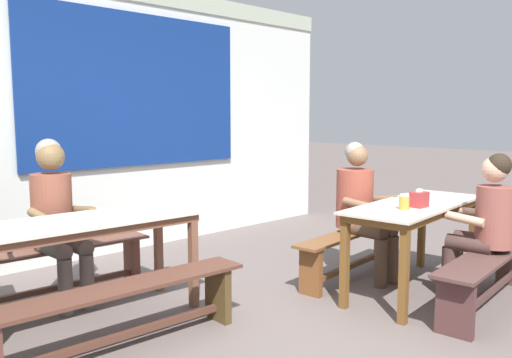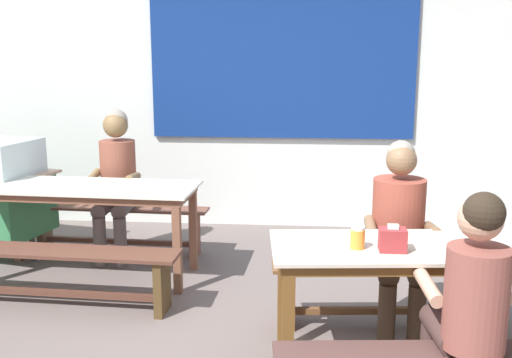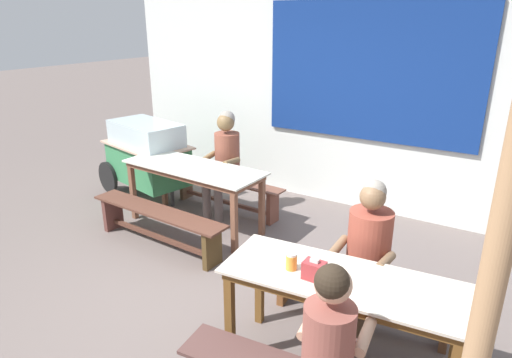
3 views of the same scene
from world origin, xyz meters
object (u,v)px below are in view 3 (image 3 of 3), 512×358
person_center_facing (224,157)px  person_right_near_table (366,250)px  dining_table_far (193,173)px  food_cart (147,154)px  tissue_box (314,270)px  person_near_front (332,341)px  bench_far_front (158,222)px  bench_far_back (226,190)px  dining_table_near (342,288)px  condiment_jar (291,261)px  bench_near_back (360,292)px

person_center_facing → person_right_near_table: bearing=-30.0°
dining_table_far → food_cart: size_ratio=1.06×
person_right_near_table → tissue_box: bearing=-101.9°
person_near_front → person_right_near_table: (-0.17, 1.08, 0.02)m
bench_far_front → food_cart: size_ratio=1.07×
person_center_facing → person_near_front: size_ratio=1.09×
dining_table_far → person_center_facing: person_center_facing is taller
food_cart → tissue_box: 3.93m
bench_far_back → bench_far_front: size_ratio=0.94×
person_center_facing → person_near_front: 3.46m
bench_far_front → person_near_front: size_ratio=1.47×
person_right_near_table → dining_table_far: bearing=161.7°
dining_table_far → person_right_near_table: size_ratio=1.40×
dining_table_near → person_right_near_table: person_right_near_table is taller
person_right_near_table → condiment_jar: bearing=-117.0°
person_center_facing → person_near_front: bearing=-44.2°
dining_table_far → person_near_front: bearing=-36.3°
food_cart → condiment_jar: bearing=-29.8°
bench_far_back → bench_near_back: size_ratio=1.06×
dining_table_far → condiment_jar: (2.04, -1.42, 0.14)m
dining_table_far → condiment_jar: condiment_jar is taller
food_cart → condiment_jar: size_ratio=13.75×
bench_far_back → person_center_facing: (0.03, -0.07, 0.48)m
dining_table_far → person_right_near_table: bearing=-18.3°
bench_far_back → dining_table_far: bearing=-92.7°
food_cart → condiment_jar: 3.75m
person_near_front → bench_far_back: bearing=135.4°
condiment_jar → bench_far_front: bearing=158.8°
dining_table_near → person_right_near_table: 0.55m
person_right_near_table → bench_far_front: bearing=176.0°
dining_table_near → bench_far_back: (-2.36, 1.95, -0.41)m
dining_table_near → food_cart: food_cart is taller
dining_table_far → dining_table_near: same height
dining_table_near → food_cart: (-3.60, 1.78, -0.07)m
bench_far_back → person_near_front: size_ratio=1.39×
dining_table_near → food_cart: size_ratio=1.01×
bench_far_front → person_right_near_table: 2.44m
bench_far_back → condiment_jar: condiment_jar is taller
bench_far_back → person_near_front: bearing=-44.6°
bench_far_back → tissue_box: tissue_box is taller
tissue_box → condiment_jar: bearing=171.4°
dining_table_far → person_near_front: (2.54, -1.87, -0.00)m
bench_far_front → food_cart: bearing=138.1°
person_near_front → condiment_jar: (-0.49, 0.45, 0.14)m
bench_near_back → person_right_near_table: person_right_near_table is taller
bench_far_back → person_right_near_table: person_right_near_table is taller
dining_table_near → bench_far_back: size_ratio=1.00×
dining_table_far → bench_near_back: (2.34, -0.72, -0.41)m
bench_near_back → person_center_facing: 2.65m
condiment_jar → dining_table_far: bearing=145.2°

